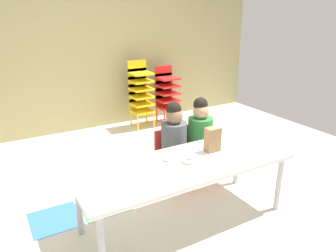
% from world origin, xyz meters
% --- Properties ---
extents(ground_plane, '(6.26, 4.46, 0.02)m').
position_xyz_m(ground_plane, '(-0.01, 0.00, -0.01)').
color(ground_plane, silver).
extents(back_wall, '(6.26, 0.10, 2.75)m').
position_xyz_m(back_wall, '(0.00, 2.23, 1.37)').
color(back_wall, tan).
rests_on(back_wall, ground_plane).
extents(craft_table, '(1.84, 0.68, 0.57)m').
position_xyz_m(craft_table, '(0.09, -0.59, 0.52)').
color(craft_table, white).
rests_on(craft_table, ground_plane).
extents(seated_child_near_camera, '(0.32, 0.32, 0.92)m').
position_xyz_m(seated_child_near_camera, '(0.32, -0.02, 0.55)').
color(seated_child_near_camera, red).
rests_on(seated_child_near_camera, ground_plane).
extents(seated_child_middle_seat, '(0.32, 0.31, 0.92)m').
position_xyz_m(seated_child_middle_seat, '(0.64, -0.02, 0.55)').
color(seated_child_middle_seat, red).
rests_on(seated_child_middle_seat, ground_plane).
extents(kid_chair_yellow_stack, '(0.32, 0.30, 1.04)m').
position_xyz_m(kid_chair_yellow_stack, '(0.85, 1.85, 0.58)').
color(kid_chair_yellow_stack, yellow).
rests_on(kid_chair_yellow_stack, ground_plane).
extents(kid_chair_red_stack, '(0.32, 0.30, 0.92)m').
position_xyz_m(kid_chair_red_stack, '(1.32, 1.85, 0.52)').
color(kid_chair_red_stack, red).
rests_on(kid_chair_red_stack, ground_plane).
extents(paper_bag_brown, '(0.13, 0.09, 0.22)m').
position_xyz_m(paper_bag_brown, '(0.43, -0.51, 0.68)').
color(paper_bag_brown, '#9E754C').
rests_on(paper_bag_brown, craft_table).
extents(paper_plate_near_edge, '(0.18, 0.18, 0.01)m').
position_xyz_m(paper_plate_near_edge, '(-0.02, -0.48, 0.57)').
color(paper_plate_near_edge, white).
rests_on(paper_plate_near_edge, craft_table).
extents(paper_plate_center_table, '(0.18, 0.18, 0.01)m').
position_xyz_m(paper_plate_center_table, '(-0.19, -0.74, 0.57)').
color(paper_plate_center_table, white).
rests_on(paper_plate_center_table, craft_table).
extents(donut_powdered_on_plate, '(0.10, 0.10, 0.03)m').
position_xyz_m(donut_powdered_on_plate, '(-0.02, -0.48, 0.59)').
color(donut_powdered_on_plate, white).
rests_on(donut_powdered_on_plate, craft_table).
extents(donut_powdered_loose, '(0.12, 0.12, 0.03)m').
position_xyz_m(donut_powdered_loose, '(0.12, -0.59, 0.58)').
color(donut_powdered_loose, white).
rests_on(donut_powdered_loose, craft_table).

